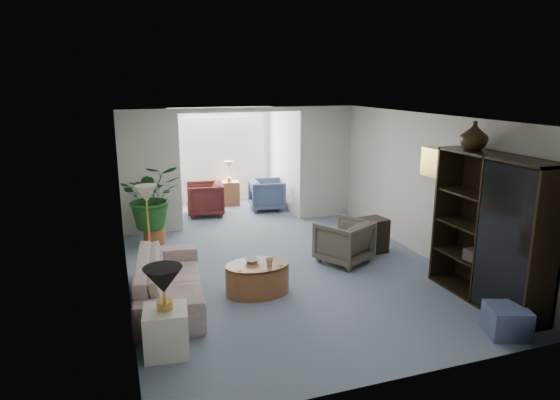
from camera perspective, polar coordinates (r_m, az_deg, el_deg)
name	(u,v)px	position (r m, az deg, el deg)	size (l,w,h in m)	color
floor	(292,275)	(7.93, 1.44, -8.73)	(6.00, 6.00, 0.00)	gray
sunroom_floor	(232,212)	(11.66, -5.65, -1.38)	(2.60, 2.60, 0.00)	gray
back_pier_left	(150,173)	(10.04, -14.93, 3.07)	(1.20, 0.12, 2.50)	beige
back_pier_right	(325,163)	(10.97, 5.29, 4.36)	(1.20, 0.12, 2.50)	beige
back_header	(242,110)	(10.20, -4.49, 10.45)	(2.60, 0.12, 0.10)	beige
window_pane	(220,147)	(12.42, -6.98, 6.11)	(2.20, 0.02, 1.50)	white
window_blinds	(221,148)	(12.39, -6.95, 6.10)	(2.20, 0.02, 1.50)	white
framed_picture	(433,163)	(8.53, 17.46, 4.15)	(0.04, 0.50, 0.40)	#B8A793
sofa	(170,280)	(7.08, -12.76, -9.06)	(2.23, 0.87, 0.65)	beige
end_table	(166,331)	(5.87, -13.14, -14.68)	(0.49, 0.49, 0.54)	white
table_lamp	(163,280)	(5.61, -13.49, -9.10)	(0.44, 0.44, 0.30)	black
floor_lamp	(146,194)	(8.19, -15.34, 0.70)	(0.36, 0.36, 0.28)	beige
coffee_table	(258,279)	(7.22, -2.64, -9.15)	(0.95, 0.95, 0.45)	#996437
coffee_bowl	(252,260)	(7.20, -3.27, -7.07)	(0.21, 0.21, 0.05)	white
coffee_cup	(269,262)	(7.07, -1.25, -7.25)	(0.11, 0.11, 0.10)	#BCB5A4
wingback_chair	(344,242)	(8.41, 7.47, -4.84)	(0.78, 0.80, 0.73)	#645C4F
side_table_dark	(371,235)	(9.00, 10.61, -4.08)	(0.52, 0.42, 0.62)	black
entertainment_cabinet	(491,230)	(7.27, 23.41, -3.28)	(0.50, 1.88, 2.09)	black
cabinet_urn	(474,136)	(7.41, 21.73, 7.01)	(0.38, 0.38, 0.40)	black
ottoman	(507,321)	(6.72, 24.95, -12.69)	(0.46, 0.46, 0.37)	slate
plant_pot	(154,236)	(9.63, -14.47, -4.04)	(0.40, 0.40, 0.32)	#A25D2F
house_plant	(152,196)	(9.43, -14.75, 0.43)	(1.10, 0.95, 1.22)	#1C521C
sunroom_chair_blue	(267,195)	(11.72, -1.53, 0.63)	(0.79, 0.81, 0.74)	slate
sunroom_chair_maroon	(205,199)	(11.37, -8.75, 0.12)	(0.81, 0.83, 0.76)	maroon
sunroom_table	(229,193)	(12.25, -5.94, 0.80)	(0.49, 0.38, 0.59)	#996437
shelf_clutter	(502,241)	(7.08, 24.46, -4.39)	(0.30, 0.94, 1.06)	#292620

